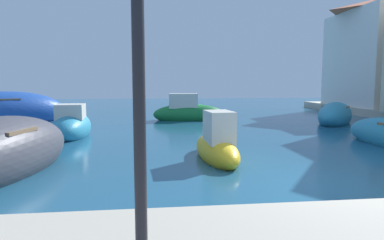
{
  "coord_description": "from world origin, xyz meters",
  "views": [
    {
      "loc": [
        -3.25,
        -6.31,
        2.14
      ],
      "look_at": [
        -1.4,
        9.59,
        0.37
      ],
      "focal_mm": 31.54,
      "sensor_mm": 36.0,
      "label": 1
    }
  ],
  "objects_px": {
    "moored_boat_2": "(188,112)",
    "moored_boat_3": "(6,112)",
    "moored_boat_1": "(72,126)",
    "quayside_lamp_post": "(138,10)",
    "waterfront_building_annex": "(384,51)",
    "moored_boat_5": "(217,146)",
    "moored_boat_4": "(335,115)"
  },
  "relations": [
    {
      "from": "moored_boat_1",
      "to": "waterfront_building_annex",
      "type": "bearing_deg",
      "value": -68.62
    },
    {
      "from": "moored_boat_1",
      "to": "waterfront_building_annex",
      "type": "height_order",
      "value": "waterfront_building_annex"
    },
    {
      "from": "moored_boat_4",
      "to": "moored_boat_5",
      "type": "relative_size",
      "value": 1.5
    },
    {
      "from": "moored_boat_3",
      "to": "quayside_lamp_post",
      "type": "distance_m",
      "value": 17.62
    },
    {
      "from": "moored_boat_2",
      "to": "moored_boat_5",
      "type": "height_order",
      "value": "moored_boat_2"
    },
    {
      "from": "moored_boat_4",
      "to": "quayside_lamp_post",
      "type": "xyz_separation_m",
      "value": [
        -9.86,
        -13.8,
        2.4
      ]
    },
    {
      "from": "moored_boat_1",
      "to": "waterfront_building_annex",
      "type": "distance_m",
      "value": 21.62
    },
    {
      "from": "moored_boat_4",
      "to": "moored_boat_5",
      "type": "distance_m",
      "value": 11.22
    },
    {
      "from": "moored_boat_4",
      "to": "moored_boat_1",
      "type": "bearing_deg",
      "value": -39.13
    },
    {
      "from": "moored_boat_2",
      "to": "moored_boat_3",
      "type": "height_order",
      "value": "moored_boat_3"
    },
    {
      "from": "moored_boat_1",
      "to": "waterfront_building_annex",
      "type": "xyz_separation_m",
      "value": [
        19.47,
        8.53,
        3.95
      ]
    },
    {
      "from": "moored_boat_1",
      "to": "quayside_lamp_post",
      "type": "height_order",
      "value": "quayside_lamp_post"
    },
    {
      "from": "waterfront_building_annex",
      "to": "quayside_lamp_post",
      "type": "distance_m",
      "value": 25.28
    },
    {
      "from": "moored_boat_1",
      "to": "moored_boat_3",
      "type": "distance_m",
      "value": 6.82
    },
    {
      "from": "moored_boat_1",
      "to": "quayside_lamp_post",
      "type": "xyz_separation_m",
      "value": [
        3.09,
        -10.67,
        2.39
      ]
    },
    {
      "from": "waterfront_building_annex",
      "to": "quayside_lamp_post",
      "type": "xyz_separation_m",
      "value": [
        -16.38,
        -19.19,
        -1.56
      ]
    },
    {
      "from": "waterfront_building_annex",
      "to": "quayside_lamp_post",
      "type": "relative_size",
      "value": 2.04
    },
    {
      "from": "moored_boat_2",
      "to": "quayside_lamp_post",
      "type": "height_order",
      "value": "quayside_lamp_post"
    },
    {
      "from": "moored_boat_1",
      "to": "moored_boat_2",
      "type": "height_order",
      "value": "moored_boat_2"
    },
    {
      "from": "moored_boat_3",
      "to": "waterfront_building_annex",
      "type": "relative_size",
      "value": 0.84
    },
    {
      "from": "moored_boat_1",
      "to": "moored_boat_2",
      "type": "relative_size",
      "value": 0.8
    },
    {
      "from": "moored_boat_1",
      "to": "moored_boat_2",
      "type": "distance_m",
      "value": 7.47
    },
    {
      "from": "moored_boat_1",
      "to": "moored_boat_5",
      "type": "height_order",
      "value": "moored_boat_5"
    },
    {
      "from": "moored_boat_2",
      "to": "moored_boat_4",
      "type": "distance_m",
      "value": 8.03
    },
    {
      "from": "moored_boat_5",
      "to": "quayside_lamp_post",
      "type": "bearing_deg",
      "value": 158.0
    },
    {
      "from": "moored_boat_2",
      "to": "moored_boat_3",
      "type": "xyz_separation_m",
      "value": [
        -9.81,
        -0.29,
        0.15
      ]
    },
    {
      "from": "moored_boat_3",
      "to": "quayside_lamp_post",
      "type": "relative_size",
      "value": 1.72
    },
    {
      "from": "moored_boat_3",
      "to": "quayside_lamp_post",
      "type": "bearing_deg",
      "value": -94.45
    },
    {
      "from": "moored_boat_5",
      "to": "waterfront_building_annex",
      "type": "xyz_separation_m",
      "value": [
        14.49,
        13.28,
        3.98
      ]
    },
    {
      "from": "moored_boat_1",
      "to": "moored_boat_2",
      "type": "xyz_separation_m",
      "value": [
        5.23,
        5.34,
        0.05
      ]
    },
    {
      "from": "moored_boat_5",
      "to": "quayside_lamp_post",
      "type": "relative_size",
      "value": 0.84
    },
    {
      "from": "waterfront_building_annex",
      "to": "quayside_lamp_post",
      "type": "height_order",
      "value": "waterfront_building_annex"
    }
  ]
}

